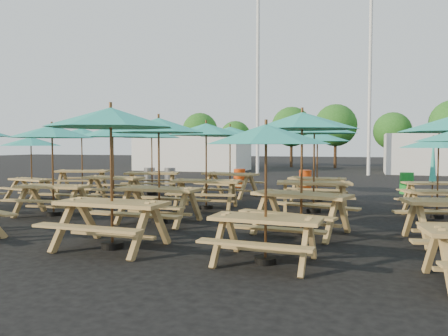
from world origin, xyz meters
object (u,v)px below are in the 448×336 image
(waste_bin_3, at_px, (305,180))
(picnic_unit_3, at_px, (82,136))
(picnic_unit_13, at_px, (302,128))
(picnic_unit_10, at_px, (206,134))
(picnic_unit_5, at_px, (52,137))
(picnic_unit_12, at_px, (266,142))
(picnic_unit_9, at_px, (159,131))
(waste_bin_4, at_px, (407,183))
(picnic_unit_19, at_px, (433,177))
(picnic_unit_11, at_px, (230,136))
(picnic_unit_14, at_px, (314,132))
(picnic_unit_2, at_px, (31,145))
(waste_bin_2, at_px, (239,178))
(picnic_unit_6, at_px, (113,136))
(picnic_unit_7, at_px, (152,137))
(picnic_unit_15, at_px, (317,140))
(waste_bin_0, at_px, (150,176))
(picnic_unit_18, at_px, (439,147))
(waste_bin_1, at_px, (170,177))
(picnic_unit_8, at_px, (111,126))

(waste_bin_3, bearing_deg, picnic_unit_3, -156.25)
(picnic_unit_13, bearing_deg, picnic_unit_10, 154.32)
(picnic_unit_5, height_order, picnic_unit_10, picnic_unit_10)
(picnic_unit_12, xyz_separation_m, picnic_unit_13, (0.19, 2.47, 0.31))
(picnic_unit_3, height_order, picnic_unit_9, picnic_unit_3)
(waste_bin_4, bearing_deg, picnic_unit_3, -164.74)
(picnic_unit_19, xyz_separation_m, waste_bin_4, (-0.48, 3.32, -0.48))
(picnic_unit_11, bearing_deg, picnic_unit_12, -54.69)
(picnic_unit_3, distance_m, picnic_unit_14, 9.72)
(picnic_unit_2, bearing_deg, waste_bin_2, 62.00)
(waste_bin_3, distance_m, waste_bin_4, 3.90)
(picnic_unit_6, relative_size, waste_bin_2, 3.05)
(picnic_unit_7, distance_m, picnic_unit_14, 6.74)
(picnic_unit_19, relative_size, waste_bin_3, 2.64)
(picnic_unit_5, xyz_separation_m, picnic_unit_7, (0.17, 5.18, 0.09))
(picnic_unit_13, xyz_separation_m, waste_bin_4, (2.69, 8.85, -1.81))
(picnic_unit_2, height_order, picnic_unit_7, picnic_unit_7)
(picnic_unit_5, distance_m, picnic_unit_6, 2.80)
(picnic_unit_2, relative_size, picnic_unit_5, 0.96)
(picnic_unit_9, relative_size, picnic_unit_19, 1.17)
(picnic_unit_13, relative_size, picnic_unit_15, 1.22)
(picnic_unit_5, bearing_deg, waste_bin_3, 53.61)
(picnic_unit_11, relative_size, waste_bin_0, 3.40)
(picnic_unit_6, xyz_separation_m, picnic_unit_14, (6.41, -0.09, 0.05))
(waste_bin_3, height_order, waste_bin_4, same)
(picnic_unit_10, bearing_deg, picnic_unit_14, -2.69)
(picnic_unit_7, distance_m, waste_bin_2, 4.71)
(picnic_unit_12, bearing_deg, picnic_unit_5, 158.92)
(picnic_unit_5, xyz_separation_m, picnic_unit_18, (9.53, 2.78, -0.26))
(picnic_unit_3, distance_m, picnic_unit_9, 8.07)
(picnic_unit_10, height_order, waste_bin_1, picnic_unit_10)
(picnic_unit_8, distance_m, picnic_unit_19, 10.13)
(picnic_unit_9, bearing_deg, picnic_unit_11, 93.07)
(picnic_unit_6, relative_size, waste_bin_3, 3.05)
(picnic_unit_12, height_order, waste_bin_4, picnic_unit_12)
(picnic_unit_18, distance_m, picnic_unit_19, 2.62)
(picnic_unit_14, bearing_deg, picnic_unit_11, 129.32)
(picnic_unit_13, height_order, waste_bin_1, picnic_unit_13)
(picnic_unit_12, xyz_separation_m, picnic_unit_15, (-0.12, 7.99, 0.11))
(picnic_unit_18, bearing_deg, waste_bin_2, 120.16)
(picnic_unit_3, relative_size, picnic_unit_9, 1.16)
(picnic_unit_10, height_order, waste_bin_2, picnic_unit_10)
(picnic_unit_3, xyz_separation_m, picnic_unit_19, (12.67, 0.00, -1.33))
(picnic_unit_14, distance_m, waste_bin_2, 7.54)
(waste_bin_0, distance_m, waste_bin_3, 7.14)
(picnic_unit_15, distance_m, waste_bin_0, 8.86)
(picnic_unit_10, height_order, picnic_unit_15, picnic_unit_10)
(picnic_unit_12, relative_size, waste_bin_3, 2.69)
(picnic_unit_11, height_order, picnic_unit_13, picnic_unit_13)
(picnic_unit_18, bearing_deg, picnic_unit_14, 162.25)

